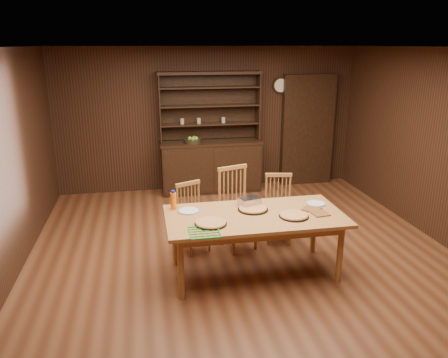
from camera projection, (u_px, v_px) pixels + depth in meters
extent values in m
plane|color=brown|center=(245.00, 258.00, 5.62)|extent=(6.00, 6.00, 0.00)
plane|color=beige|center=(248.00, 47.00, 4.84)|extent=(6.00, 6.00, 0.00)
plane|color=#382111|center=(208.00, 119.00, 8.05)|extent=(5.50, 0.00, 5.50)
plane|color=#382111|center=(373.00, 296.00, 2.42)|extent=(5.50, 0.00, 5.50)
plane|color=#382111|center=(0.00, 172.00, 4.74)|extent=(0.00, 6.00, 6.00)
cube|color=black|center=(211.00, 167.00, 8.05)|extent=(1.80, 0.50, 0.90)
cube|color=black|center=(211.00, 143.00, 7.91)|extent=(1.84, 0.52, 0.04)
cube|color=black|center=(208.00, 106.00, 7.94)|extent=(1.80, 0.02, 1.20)
cube|color=black|center=(160.00, 108.00, 7.64)|extent=(0.02, 0.32, 1.20)
cube|color=black|center=(258.00, 106.00, 7.96)|extent=(0.02, 0.32, 1.20)
cube|color=black|center=(209.00, 73.00, 7.62)|extent=(1.84, 0.34, 0.05)
cylinder|color=#A3978A|center=(182.00, 121.00, 7.78)|extent=(0.07, 0.07, 0.10)
cylinder|color=#A3978A|center=(199.00, 121.00, 7.84)|extent=(0.07, 0.07, 0.10)
cube|color=black|center=(307.00, 130.00, 8.36)|extent=(1.00, 0.18, 2.10)
cylinder|color=black|center=(280.00, 85.00, 8.07)|extent=(0.30, 0.04, 0.30)
cylinder|color=white|center=(281.00, 85.00, 8.05)|extent=(0.24, 0.01, 0.24)
cube|color=#B88040|center=(255.00, 216.00, 5.04)|extent=(2.06, 1.03, 0.04)
cylinder|color=#B88040|center=(181.00, 269.00, 4.63)|extent=(0.07, 0.07, 0.71)
cylinder|color=#B88040|center=(175.00, 238.00, 5.36)|extent=(0.07, 0.07, 0.71)
cylinder|color=#B88040|center=(340.00, 254.00, 4.95)|extent=(0.07, 0.07, 0.71)
cylinder|color=#B88040|center=(314.00, 227.00, 5.68)|extent=(0.07, 0.07, 0.71)
cube|color=#B7863E|center=(194.00, 224.00, 5.72)|extent=(0.48, 0.48, 0.04)
cylinder|color=#B7863E|center=(190.00, 244.00, 5.60)|extent=(0.03, 0.03, 0.36)
cylinder|color=#B7863E|center=(180.00, 237.00, 5.81)|extent=(0.03, 0.03, 0.36)
cylinder|color=#B7863E|center=(209.00, 238.00, 5.75)|extent=(0.03, 0.03, 0.36)
cylinder|color=#B7863E|center=(199.00, 232.00, 5.96)|extent=(0.03, 0.03, 0.36)
cube|color=#B7863E|center=(188.00, 184.00, 5.69)|extent=(0.34, 0.17, 0.05)
cube|color=#B7863E|center=(239.00, 215.00, 5.78)|extent=(0.56, 0.54, 0.04)
cylinder|color=#B7863E|center=(233.00, 239.00, 5.64)|extent=(0.04, 0.04, 0.44)
cylinder|color=#B7863E|center=(222.00, 230.00, 5.91)|extent=(0.04, 0.04, 0.44)
cylinder|color=#B7863E|center=(256.00, 234.00, 5.80)|extent=(0.04, 0.04, 0.44)
cylinder|color=#B7863E|center=(244.00, 225.00, 6.07)|extent=(0.04, 0.04, 0.44)
cube|color=#B7863E|center=(232.00, 168.00, 5.75)|extent=(0.42, 0.16, 0.05)
cube|color=#B7863E|center=(279.00, 215.00, 6.00)|extent=(0.45, 0.43, 0.04)
cylinder|color=#B7863E|center=(268.00, 232.00, 5.93)|extent=(0.03, 0.03, 0.37)
cylinder|color=#B7863E|center=(267.00, 224.00, 6.19)|extent=(0.03, 0.03, 0.37)
cylinder|color=#B7863E|center=(290.00, 232.00, 5.93)|extent=(0.03, 0.03, 0.37)
cylinder|color=#B7863E|center=(287.00, 224.00, 6.19)|extent=(0.03, 0.03, 0.37)
cube|color=#B7863E|center=(279.00, 175.00, 5.99)|extent=(0.36, 0.11, 0.05)
cylinder|color=black|center=(211.00, 224.00, 4.76)|extent=(0.36, 0.36, 0.01)
cylinder|color=tan|center=(211.00, 223.00, 4.76)|extent=(0.33, 0.33, 0.02)
torus|color=gold|center=(211.00, 223.00, 4.76)|extent=(0.34, 0.34, 0.03)
cylinder|color=black|center=(294.00, 216.00, 4.97)|extent=(0.34, 0.34, 0.01)
cylinder|color=tan|center=(294.00, 215.00, 4.97)|extent=(0.31, 0.31, 0.02)
torus|color=gold|center=(294.00, 215.00, 4.97)|extent=(0.32, 0.32, 0.03)
cylinder|color=black|center=(253.00, 210.00, 5.18)|extent=(0.36, 0.36, 0.01)
cylinder|color=tan|center=(253.00, 208.00, 5.17)|extent=(0.33, 0.33, 0.02)
torus|color=gold|center=(253.00, 208.00, 5.17)|extent=(0.33, 0.33, 0.03)
cylinder|color=silver|center=(189.00, 211.00, 5.13)|extent=(0.25, 0.25, 0.01)
torus|color=#3649A4|center=(189.00, 211.00, 5.13)|extent=(0.25, 0.25, 0.01)
cylinder|color=silver|center=(316.00, 204.00, 5.36)|extent=(0.23, 0.23, 0.01)
torus|color=#3649A4|center=(316.00, 203.00, 5.36)|extent=(0.24, 0.24, 0.01)
cube|color=silver|center=(249.00, 202.00, 5.31)|extent=(0.29, 0.24, 0.10)
cylinder|color=orange|center=(173.00, 201.00, 5.18)|extent=(0.07, 0.07, 0.20)
cylinder|color=#131F9B|center=(173.00, 192.00, 5.14)|extent=(0.04, 0.04, 0.03)
cube|color=red|center=(320.00, 213.00, 5.05)|extent=(0.21, 0.21, 0.01)
cube|color=red|center=(311.00, 209.00, 5.18)|extent=(0.28, 0.28, 0.01)
cylinder|color=black|center=(193.00, 141.00, 7.79)|extent=(0.30, 0.30, 0.06)
sphere|color=#7EBC32|center=(190.00, 139.00, 7.77)|extent=(0.08, 0.08, 0.08)
sphere|color=#7EBC32|center=(194.00, 138.00, 7.81)|extent=(0.08, 0.08, 0.08)
sphere|color=#7EBC32|center=(193.00, 139.00, 7.73)|extent=(0.08, 0.08, 0.08)
sphere|color=#7EBC32|center=(196.00, 139.00, 7.77)|extent=(0.08, 0.08, 0.08)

